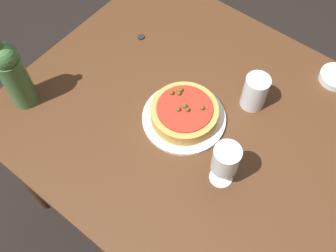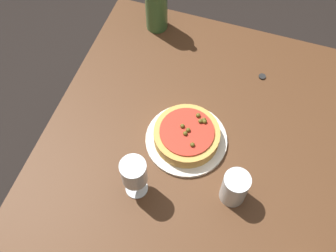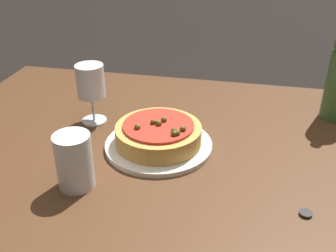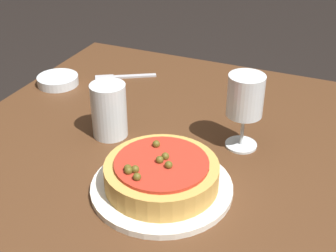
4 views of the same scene
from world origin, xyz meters
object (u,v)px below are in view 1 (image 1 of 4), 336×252
object	(u,v)px
wine_glass	(226,160)
water_cup	(255,92)
bottle_cap	(141,37)
dining_table	(196,133)
pizza	(184,112)
wine_bottle	(13,74)
dinner_plate	(184,118)
side_bowl	(336,77)

from	to	relation	value
wine_glass	water_cup	size ratio (longest dim) A/B	1.35
wine_glass	water_cup	xyz separation A→B (m)	(0.07, -0.27, -0.05)
wine_glass	bottle_cap	size ratio (longest dim) A/B	6.59
dining_table	wine_glass	world-z (taller)	wine_glass
pizza	water_cup	size ratio (longest dim) A/B	1.72
wine_bottle	pizza	bearing A→B (deg)	-150.23
dining_table	dinner_plate	distance (m)	0.11
pizza	side_bowl	size ratio (longest dim) A/B	1.92
wine_glass	wine_bottle	distance (m)	0.65
dining_table	bottle_cap	bearing A→B (deg)	-22.52
pizza	bottle_cap	bearing A→B (deg)	-28.69
dining_table	wine_bottle	size ratio (longest dim) A/B	3.93
dining_table	wine_glass	distance (m)	0.29
pizza	wine_bottle	bearing A→B (deg)	29.77
pizza	wine_glass	world-z (taller)	wine_glass
wine_bottle	wine_glass	bearing A→B (deg)	-166.03
pizza	wine_bottle	distance (m)	0.51
pizza	wine_glass	xyz separation A→B (m)	(-0.20, 0.09, 0.07)
water_cup	side_bowl	bearing A→B (deg)	-123.34
water_cup	side_bowl	world-z (taller)	water_cup
dining_table	wine_bottle	distance (m)	0.58
dinner_plate	water_cup	world-z (taller)	water_cup
bottle_cap	pizza	bearing A→B (deg)	151.31
wine_bottle	side_bowl	xyz separation A→B (m)	(-0.73, -0.67, -0.12)
dining_table	wine_bottle	xyz separation A→B (m)	(0.47, 0.28, 0.22)
wine_bottle	bottle_cap	bearing A→B (deg)	-104.92
dinner_plate	pizza	distance (m)	0.03
wine_bottle	water_cup	xyz separation A→B (m)	(-0.56, -0.43, -0.07)
water_cup	wine_glass	bearing A→B (deg)	104.01
wine_bottle	bottle_cap	xyz separation A→B (m)	(-0.11, -0.42, -0.12)
dinner_plate	pizza	world-z (taller)	pizza
pizza	bottle_cap	xyz separation A→B (m)	(0.32, -0.18, -0.03)
wine_glass	wine_bottle	size ratio (longest dim) A/B	0.55
wine_bottle	side_bowl	world-z (taller)	wine_bottle
dining_table	side_bowl	xyz separation A→B (m)	(-0.26, -0.40, 0.10)
wine_glass	wine_bottle	world-z (taller)	wine_bottle
dining_table	side_bowl	world-z (taller)	side_bowl
pizza	bottle_cap	distance (m)	0.37
wine_bottle	side_bowl	distance (m)	1.00
wine_bottle	water_cup	size ratio (longest dim) A/B	2.45
pizza	wine_bottle	size ratio (longest dim) A/B	0.71
pizza	side_bowl	distance (m)	0.52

